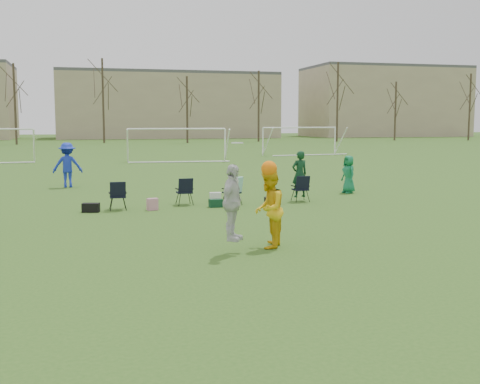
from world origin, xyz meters
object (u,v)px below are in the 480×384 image
object	(u,v)px
fielder_blue	(67,165)
fielder_green_far	(349,174)
center_contest	(255,206)
goal_right	(300,133)
goal_mid	(177,135)

from	to	relation	value
fielder_blue	fielder_green_far	bearing A→B (deg)	157.65
fielder_blue	center_contest	bearing A→B (deg)	109.28
center_contest	goal_right	distance (m)	40.58
center_contest	goal_mid	distance (m)	31.85
goal_right	center_contest	bearing A→B (deg)	-119.74
goal_mid	goal_right	size ratio (longest dim) A/B	1.01
goal_mid	fielder_green_far	bearing A→B (deg)	-76.21
goal_mid	center_contest	bearing A→B (deg)	-91.46
fielder_blue	center_contest	size ratio (longest dim) A/B	0.80
goal_mid	goal_right	xyz separation A→B (m)	(12.00, 6.00, 0.00)
fielder_green_far	goal_mid	world-z (taller)	goal_mid
goal_mid	goal_right	distance (m)	13.42
center_contest	goal_right	world-z (taller)	center_contest
fielder_green_far	center_contest	size ratio (longest dim) A/B	0.62
fielder_blue	goal_mid	distance (m)	18.39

